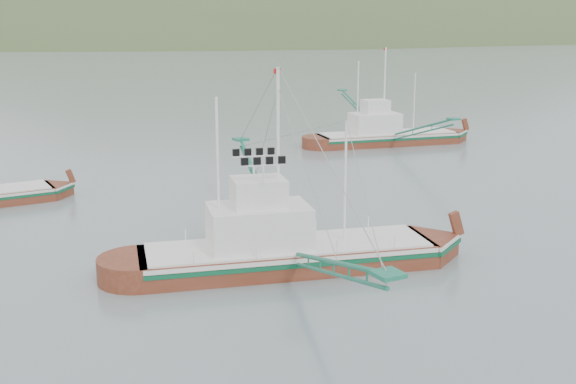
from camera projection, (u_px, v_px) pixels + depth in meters
name	position (u px, v px, depth m)	size (l,w,h in m)	color
ground	(338.00, 269.00, 40.82)	(1200.00, 1200.00, 0.00)	slate
main_boat	(285.00, 230.00, 40.35)	(17.19, 29.55, 12.18)	#5F2514
bg_boat_right	(386.00, 127.00, 80.53)	(16.31, 28.30, 11.58)	#5F2514
headland_right	(305.00, 38.00, 519.40)	(684.00, 432.00, 306.00)	#3E5029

